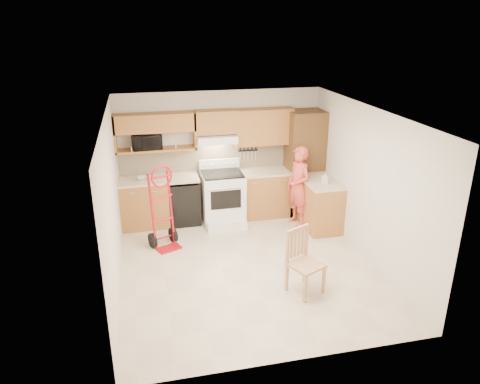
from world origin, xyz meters
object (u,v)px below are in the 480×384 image
object	(u,v)px
person	(298,187)
dining_chair	(306,263)
microwave	(147,141)
hand_truck	(164,212)
range	(223,194)

from	to	relation	value
person	dining_chair	distance (m)	2.38
person	dining_chair	xyz separation A→B (m)	(-0.68, -2.27, -0.29)
microwave	hand_truck	world-z (taller)	microwave
dining_chair	range	bearing A→B (deg)	79.79
range	dining_chair	bearing A→B (deg)	-75.38
person	hand_truck	world-z (taller)	person
microwave	dining_chair	distance (m)	3.82
microwave	range	distance (m)	1.75
range	hand_truck	size ratio (longest dim) A/B	0.87
microwave	hand_truck	distance (m)	1.49
person	dining_chair	world-z (taller)	person
hand_truck	dining_chair	xyz separation A→B (m)	(1.89, -1.87, -0.19)
microwave	hand_truck	bearing A→B (deg)	-87.95
range	dining_chair	xyz separation A→B (m)	(0.70, -2.68, -0.10)
person	range	bearing A→B (deg)	-123.39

